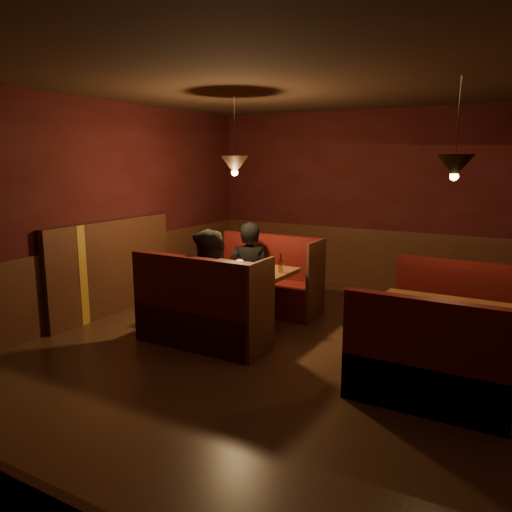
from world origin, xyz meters
The scene contains 9 objects.
room centered at (-0.28, 0.05, 1.05)m, with size 6.02×7.02×2.92m.
main_table centered at (-1.12, 0.76, 0.59)m, with size 1.43×0.87×1.00m.
main_bench_far centered at (-1.10, 1.57, 0.34)m, with size 1.57×0.56×1.07m.
main_bench_near centered at (-1.10, -0.05, 0.34)m, with size 1.57×0.56×1.07m.
second_table centered at (1.42, 0.51, 0.53)m, with size 1.27×0.81×0.72m.
second_bench_far centered at (1.45, 1.27, 0.32)m, with size 1.41×0.53×1.01m.
second_bench_near centered at (1.45, -0.25, 0.32)m, with size 1.41×0.53×1.01m.
diner_a centered at (-1.26, 1.32, 0.82)m, with size 0.60×0.39×1.64m, color black.
diner_b centered at (-1.10, 0.15, 0.84)m, with size 0.81×0.63×1.67m, color black.
Camera 1 is at (2.16, -4.45, 2.11)m, focal length 35.00 mm.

